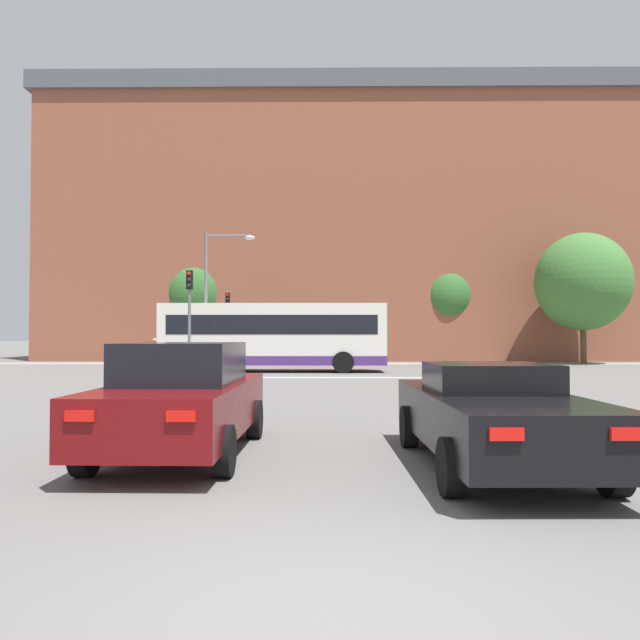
% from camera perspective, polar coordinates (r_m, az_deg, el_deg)
% --- Properties ---
extents(ground_plane, '(400.00, 400.00, 0.00)m').
position_cam_1_polar(ground_plane, '(4.25, 0.77, -25.43)').
color(ground_plane, '#605E5B').
extents(stop_line_strip, '(9.09, 0.30, 0.01)m').
position_cam_1_polar(stop_line_strip, '(25.72, 0.60, -5.28)').
color(stop_line_strip, silver).
rests_on(stop_line_strip, ground_plane).
extents(far_pavement, '(70.10, 2.50, 0.01)m').
position_cam_1_polar(far_pavement, '(38.33, 0.59, -4.01)').
color(far_pavement, gray).
rests_on(far_pavement, ground_plane).
extents(brick_civic_building, '(44.32, 15.49, 21.38)m').
position_cam_1_polar(brick_civic_building, '(49.64, 2.68, 8.00)').
color(brick_civic_building, brown).
rests_on(brick_civic_building, ground_plane).
extents(car_saloon_left, '(1.98, 4.73, 1.62)m').
position_cam_1_polar(car_saloon_left, '(9.35, -12.41, -7.03)').
color(car_saloon_left, '#600C0F').
rests_on(car_saloon_left, ground_plane).
extents(car_roadster_right, '(2.03, 4.88, 1.36)m').
position_cam_1_polar(car_roadster_right, '(8.58, 15.45, -8.29)').
color(car_roadster_right, black).
rests_on(car_roadster_right, ground_plane).
extents(bus_crossing_lead, '(10.64, 2.67, 3.24)m').
position_cam_1_polar(bus_crossing_lead, '(29.97, -4.24, -1.41)').
color(bus_crossing_lead, silver).
rests_on(bus_crossing_lead, ground_plane).
extents(traffic_light_far_left, '(0.26, 0.31, 4.33)m').
position_cam_1_polar(traffic_light_far_left, '(38.21, -8.45, 0.34)').
color(traffic_light_far_left, slate).
rests_on(traffic_light_far_left, ground_plane).
extents(traffic_light_near_left, '(0.26, 0.31, 4.50)m').
position_cam_1_polar(traffic_light_near_left, '(26.98, -11.86, 1.30)').
color(traffic_light_near_left, slate).
rests_on(traffic_light_near_left, ground_plane).
extents(street_lamp_junction, '(2.47, 0.36, 6.73)m').
position_cam_1_polar(street_lamp_junction, '(30.65, -9.56, 3.18)').
color(street_lamp_junction, slate).
rests_on(street_lamp_junction, ground_plane).
extents(pedestrian_waiting, '(0.35, 0.45, 1.85)m').
position_cam_1_polar(pedestrian_waiting, '(38.60, -13.21, -2.33)').
color(pedestrian_waiting, brown).
rests_on(pedestrian_waiting, ground_plane).
extents(pedestrian_walking_east, '(0.29, 0.43, 1.57)m').
position_cam_1_polar(pedestrian_walking_east, '(39.11, -14.91, -2.59)').
color(pedestrian_walking_east, black).
rests_on(pedestrian_walking_east, ground_plane).
extents(tree_by_building, '(5.70, 5.70, 8.03)m').
position_cam_1_polar(tree_by_building, '(41.49, 22.89, 3.24)').
color(tree_by_building, '#4C3823').
rests_on(tree_by_building, ground_plane).
extents(tree_kerbside, '(4.78, 4.78, 7.09)m').
position_cam_1_polar(tree_kerbside, '(44.23, -11.07, 2.27)').
color(tree_kerbside, '#4C3823').
rests_on(tree_kerbside, ground_plane).
extents(tree_distant, '(4.16, 4.16, 6.65)m').
position_cam_1_polar(tree_distant, '(43.95, 11.45, 2.14)').
color(tree_distant, '#4C3823').
rests_on(tree_distant, ground_plane).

